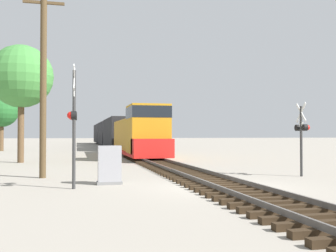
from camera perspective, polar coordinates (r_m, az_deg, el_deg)
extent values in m
plane|color=gray|center=(14.56, 7.76, -8.86)|extent=(400.00, 400.00, 0.00)
cube|color=black|center=(9.03, 22.55, -13.00)|extent=(2.60, 0.22, 0.16)
cube|color=black|center=(9.51, 20.40, -12.40)|extent=(2.60, 0.22, 0.16)
cube|color=black|center=(10.01, 18.46, -11.85)|extent=(2.60, 0.22, 0.16)
cube|color=black|center=(10.52, 16.71, -11.34)|extent=(2.60, 0.22, 0.16)
cube|color=black|center=(11.03, 15.13, -10.87)|extent=(2.60, 0.22, 0.16)
cube|color=black|center=(11.56, 13.70, -10.43)|extent=(2.60, 0.22, 0.16)
cube|color=black|center=(12.09, 12.40, -10.03)|extent=(2.60, 0.22, 0.16)
cube|color=black|center=(12.63, 11.21, -9.66)|extent=(2.60, 0.22, 0.16)
cube|color=black|center=(13.17, 10.12, -9.31)|extent=(2.60, 0.22, 0.16)
cube|color=black|center=(13.72, 9.12, -8.99)|extent=(2.60, 0.22, 0.16)
cube|color=black|center=(14.27, 8.19, -8.69)|extent=(2.60, 0.22, 0.16)
cube|color=black|center=(14.83, 7.34, -8.41)|extent=(2.60, 0.22, 0.16)
cube|color=black|center=(15.39, 6.55, -8.15)|extent=(2.60, 0.22, 0.16)
cube|color=black|center=(15.95, 5.82, -7.91)|extent=(2.60, 0.22, 0.16)
cube|color=black|center=(16.51, 5.14, -7.68)|extent=(2.60, 0.22, 0.16)
cube|color=black|center=(17.08, 4.50, -7.47)|extent=(2.60, 0.22, 0.16)
cube|color=black|center=(17.65, 3.91, -7.27)|extent=(2.60, 0.22, 0.16)
cube|color=black|center=(18.22, 3.35, -7.08)|extent=(2.60, 0.22, 0.16)
cube|color=black|center=(18.80, 2.83, -6.90)|extent=(2.60, 0.22, 0.16)
cube|color=black|center=(19.37, 2.34, -6.73)|extent=(2.60, 0.22, 0.16)
cube|color=black|center=(19.95, 1.87, -6.57)|extent=(2.60, 0.22, 0.16)
cube|color=black|center=(20.53, 1.44, -6.42)|extent=(2.60, 0.22, 0.16)
cube|color=black|center=(21.10, 1.03, -6.28)|extent=(2.60, 0.22, 0.16)
cube|color=black|center=(21.68, 0.64, -6.15)|extent=(2.60, 0.22, 0.16)
cube|color=black|center=(22.27, 0.27, -6.02)|extent=(2.60, 0.22, 0.16)
cube|color=black|center=(22.85, -0.08, -5.90)|extent=(2.60, 0.22, 0.16)
cube|color=black|center=(23.43, -0.42, -5.78)|extent=(2.60, 0.22, 0.16)
cube|color=black|center=(24.01, -0.73, -5.67)|extent=(2.60, 0.22, 0.16)
cube|color=black|center=(24.60, -1.03, -5.56)|extent=(2.60, 0.22, 0.16)
cube|color=black|center=(25.18, -1.32, -5.46)|extent=(2.60, 0.22, 0.16)
cube|color=black|center=(25.77, -1.60, -5.37)|extent=(2.60, 0.22, 0.16)
cube|color=black|center=(26.36, -1.86, -5.27)|extent=(2.60, 0.22, 0.16)
cube|color=black|center=(26.94, -2.11, -5.19)|extent=(2.60, 0.22, 0.16)
cube|color=black|center=(27.53, -2.35, -5.10)|extent=(2.60, 0.22, 0.16)
cube|color=black|center=(28.12, -2.58, -5.02)|extent=(2.60, 0.22, 0.16)
cube|color=black|center=(28.71, -2.80, -4.94)|extent=(2.60, 0.22, 0.16)
cube|color=black|center=(29.30, -3.01, -4.87)|extent=(2.60, 0.22, 0.16)
cube|color=black|center=(29.89, -3.21, -4.80)|extent=(2.60, 0.22, 0.16)
cube|color=black|center=(30.48, -3.41, -4.73)|extent=(2.60, 0.22, 0.16)
cube|color=black|center=(31.07, -3.59, -4.66)|extent=(2.60, 0.22, 0.16)
cube|color=black|center=(31.66, -3.77, -4.60)|extent=(2.60, 0.22, 0.16)
cube|color=black|center=(32.25, -3.95, -4.54)|extent=(2.60, 0.22, 0.16)
cube|color=black|center=(32.84, -4.12, -4.48)|extent=(2.60, 0.22, 0.16)
cube|color=black|center=(33.43, -4.28, -4.42)|extent=(2.60, 0.22, 0.16)
cube|color=#56514C|center=(14.29, 5.04, -8.06)|extent=(0.07, 160.00, 0.15)
cube|color=#56514C|center=(14.80, 10.38, -7.81)|extent=(0.07, 160.00, 0.15)
cube|color=#B77A14|center=(37.18, -5.18, -1.45)|extent=(2.38, 11.62, 2.97)
cube|color=#B77A14|center=(29.15, -2.97, -0.69)|extent=(2.81, 3.65, 3.81)
cube|color=black|center=(29.19, -2.97, 1.93)|extent=(2.83, 3.69, 0.84)
cube|color=red|center=(27.37, -2.30, -3.25)|extent=(2.81, 1.66, 1.33)
cube|color=red|center=(34.75, -4.62, -3.72)|extent=(2.86, 16.26, 0.24)
cube|color=black|center=(29.43, -3.06, -4.03)|extent=(1.58, 2.20, 1.00)
cube|color=black|center=(40.08, -5.76, -3.29)|extent=(1.58, 2.20, 1.00)
cube|color=black|center=(51.61, -7.41, -0.99)|extent=(2.67, 14.87, 3.69)
cube|color=black|center=(46.83, -6.83, -3.05)|extent=(1.58, 2.20, 0.90)
cube|color=black|center=(56.45, -7.91, -2.74)|extent=(1.58, 2.20, 0.90)
cube|color=black|center=(67.72, -8.78, -1.04)|extent=(2.67, 14.87, 3.69)
cube|color=black|center=(62.92, -8.45, -2.58)|extent=(1.58, 2.20, 0.90)
cube|color=black|center=(72.55, -9.07, -2.40)|extent=(1.58, 2.20, 0.90)
cube|color=black|center=(83.85, -9.61, -1.07)|extent=(2.67, 14.87, 3.69)
cube|color=black|center=(79.03, -9.40, -2.30)|extent=(1.58, 2.20, 0.90)
cube|color=black|center=(88.68, -9.81, -2.18)|extent=(1.58, 2.20, 0.90)
cylinder|color=#333333|center=(14.38, -13.48, -0.48)|extent=(0.12, 0.12, 4.23)
cube|color=white|center=(14.51, -13.44, 6.70)|extent=(0.05, 0.93, 0.93)
cube|color=white|center=(14.51, -13.44, 6.70)|extent=(0.05, 0.93, 0.93)
cube|color=black|center=(14.39, -13.47, 1.45)|extent=(0.08, 0.86, 0.06)
cylinder|color=black|center=(14.74, -13.43, 1.38)|extent=(0.19, 0.30, 0.30)
sphere|color=red|center=(14.74, -13.82, 1.39)|extent=(0.26, 0.26, 0.26)
cylinder|color=black|center=(14.04, -13.51, 1.51)|extent=(0.19, 0.30, 0.30)
sphere|color=red|center=(14.04, -13.92, 1.51)|extent=(0.26, 0.26, 0.26)
cube|color=white|center=(14.45, -13.45, 4.54)|extent=(0.04, 0.32, 0.20)
cylinder|color=#333333|center=(19.19, 18.77, -2.10)|extent=(0.12, 0.12, 3.25)
cube|color=white|center=(19.21, 18.74, 1.86)|extent=(0.10, 0.93, 0.93)
cube|color=white|center=(19.21, 18.74, 1.86)|extent=(0.10, 0.93, 0.93)
cube|color=black|center=(19.19, 18.76, -0.23)|extent=(0.12, 0.86, 0.06)
cylinder|color=black|center=(18.88, 19.25, -0.21)|extent=(0.20, 0.31, 0.30)
sphere|color=red|center=(18.92, 19.52, -0.21)|extent=(0.26, 0.26, 0.26)
cylinder|color=black|center=(19.50, 18.28, -0.25)|extent=(0.20, 0.31, 0.30)
sphere|color=red|center=(19.54, 18.54, -0.25)|extent=(0.26, 0.26, 0.26)
cube|color=white|center=(19.19, 18.76, 0.22)|extent=(0.05, 0.32, 0.20)
cube|color=slate|center=(15.54, -8.49, -8.15)|extent=(0.97, 0.52, 0.12)
cube|color=#939399|center=(15.46, -8.48, -5.40)|extent=(0.88, 0.47, 1.38)
cylinder|color=#4C3A23|center=(18.51, -17.65, 5.94)|extent=(0.29, 0.29, 8.46)
cube|color=#4C3A23|center=(19.30, -17.58, 16.70)|extent=(1.80, 0.12, 0.12)
cylinder|color=brown|center=(28.82, -20.57, -0.39)|extent=(0.43, 0.43, 4.65)
sphere|color=#3D7F38|center=(29.09, -20.52, 6.77)|extent=(4.33, 4.33, 4.33)
cylinder|color=brown|center=(50.01, -23.08, -1.28)|extent=(0.59, 0.59, 3.63)
sphere|color=#236028|center=(50.10, -23.05, 2.19)|extent=(4.08, 4.08, 4.08)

